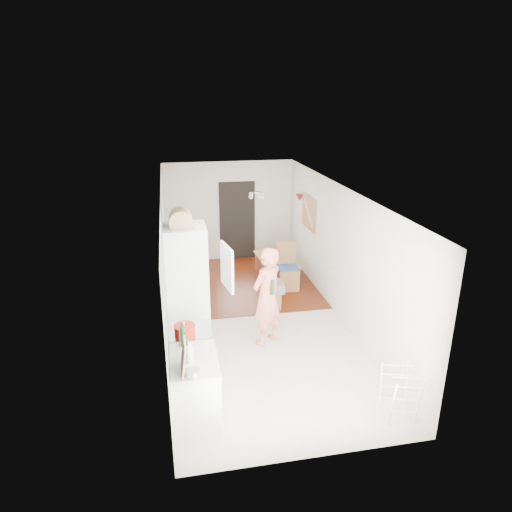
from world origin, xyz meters
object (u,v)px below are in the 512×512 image
object	(u,v)px
dining_table	(278,270)
dining_chair	(288,267)
person	(267,288)
stool	(273,300)
drying_rack	(400,395)

from	to	relation	value
dining_table	dining_chair	world-z (taller)	dining_chair
person	stool	distance (m)	1.56
person	dining_chair	bearing A→B (deg)	-149.89
stool	drying_rack	xyz separation A→B (m)	(0.86, -3.53, 0.19)
dining_chair	person	bearing A→B (deg)	-111.44
dining_chair	dining_table	bearing A→B (deg)	99.50
person	stool	xyz separation A→B (m)	(0.41, 1.26, -0.83)
dining_table	dining_chair	size ratio (longest dim) A/B	1.14
person	dining_chair	distance (m)	2.37
dining_chair	drying_rack	distance (m)	4.41
person	dining_chair	xyz separation A→B (m)	(0.93, 2.12, -0.50)
stool	dining_chair	bearing A→B (deg)	58.65
person	dining_table	distance (m)	2.97
dining_table	drying_rack	world-z (taller)	drying_rack
dining_table	stool	world-z (taller)	dining_table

